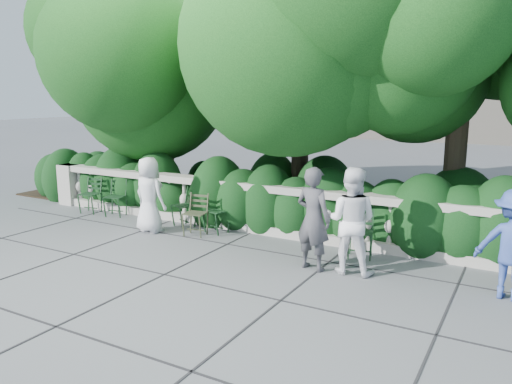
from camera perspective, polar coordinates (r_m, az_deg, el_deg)
The scene contains 13 objects.
ground at distance 8.37m, azimuth -3.38°, elevation -7.90°, with size 90.00×90.00×0.00m, color #54575C.
balustrade at distance 9.74m, azimuth 2.30°, elevation -2.17°, with size 12.00×0.44×1.00m.
shrub_hedge at distance 10.91m, azimuth 5.15°, elevation -3.37°, with size 15.00×2.60×1.70m, color black, non-canonical shape.
tree_canopy at distance 10.55m, azimuth 9.57°, elevation 17.72°, with size 15.04×6.52×6.78m.
chair_a at distance 12.15m, azimuth -18.73°, elevation -2.42°, with size 0.44×0.48×0.84m, color black, non-canonical shape.
chair_b at distance 11.66m, azimuth -16.04°, elevation -2.81°, with size 0.44×0.48×0.84m, color black, non-canonical shape.
chair_c at distance 10.51m, azimuth -8.86°, elevation -4.03°, with size 0.44×0.48×0.84m, color black, non-canonical shape.
chair_d at distance 9.94m, azimuth -5.11°, elevation -4.82°, with size 0.44×0.48×0.84m, color black, non-canonical shape.
chair_f at distance 8.58m, azimuth 11.67°, elevation -7.64°, with size 0.44×0.48×0.84m, color black, non-canonical shape.
chair_weathered at distance 9.76m, azimuth -7.28°, elevation -5.18°, with size 0.44×0.48×0.84m, color black, non-canonical shape.
person_businessman at distance 10.13m, azimuth -12.10°, elevation -0.33°, with size 0.74×0.48×1.51m, color white.
person_woman_grey at distance 7.82m, azimuth 6.57°, elevation -3.05°, with size 0.60×0.39×1.64m, color #404045.
person_casual_man at distance 7.77m, azimuth 10.78°, elevation -3.23°, with size 0.80×0.63×1.65m, color white.
Camera 1 is at (4.29, -6.65, 2.74)m, focal length 35.00 mm.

